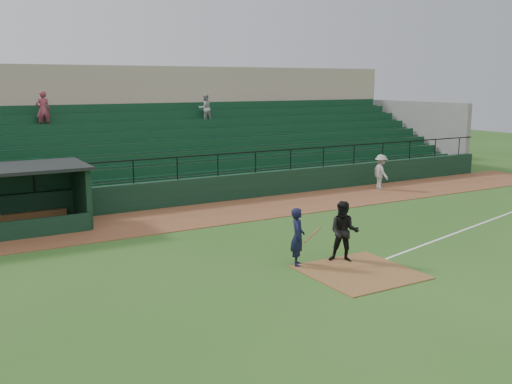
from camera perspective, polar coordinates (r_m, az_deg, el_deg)
ground at (r=17.98m, az=8.09°, el=-6.97°), size 90.00×90.00×0.00m
warning_track at (r=24.52m, az=-3.53°, el=-2.05°), size 40.00×4.00×0.03m
home_plate_dirt at (r=17.24m, az=10.16°, el=-7.77°), size 3.00×3.00×0.03m
foul_line at (r=24.33m, az=21.30°, el=-2.91°), size 17.49×4.44×0.01m
stadium_structure at (r=31.86m, az=-10.45°, el=4.93°), size 38.00×13.08×6.40m
batter_at_plate at (r=17.40m, az=4.13°, el=-4.44°), size 1.14×0.77×1.78m
umpire at (r=17.92m, az=8.66°, el=-3.90°), size 1.16×1.15×1.90m
runner at (r=30.28m, az=12.19°, el=1.94°), size 0.89×1.27×1.79m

